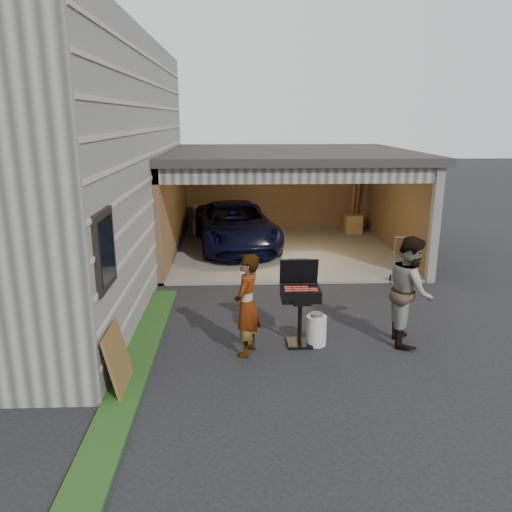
# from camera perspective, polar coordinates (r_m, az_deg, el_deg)

# --- Properties ---
(ground) EXTENTS (80.00, 80.00, 0.00)m
(ground) POSITION_cam_1_polar(r_m,az_deg,el_deg) (8.42, 2.45, -10.99)
(ground) COLOR black
(ground) RESTS_ON ground
(groundcover_strip) EXTENTS (0.50, 8.00, 0.06)m
(groundcover_strip) POSITION_cam_1_polar(r_m,az_deg,el_deg) (7.67, -14.46, -14.09)
(groundcover_strip) COLOR #193814
(groundcover_strip) RESTS_ON ground
(garage) EXTENTS (6.80, 6.30, 2.90)m
(garage) POSITION_cam_1_polar(r_m,az_deg,el_deg) (14.49, 3.42, 8.02)
(garage) COLOR #605E59
(garage) RESTS_ON ground
(minivan) EXTENTS (2.80, 4.91, 1.29)m
(minivan) POSITION_cam_1_polar(r_m,az_deg,el_deg) (14.74, -2.36, 3.33)
(minivan) COLOR black
(minivan) RESTS_ON ground
(woman) EXTENTS (0.59, 0.72, 1.70)m
(woman) POSITION_cam_1_polar(r_m,az_deg,el_deg) (8.06, -1.05, -5.62)
(woman) COLOR #A3ADCD
(woman) RESTS_ON ground
(man) EXTENTS (0.83, 1.00, 1.87)m
(man) POSITION_cam_1_polar(r_m,az_deg,el_deg) (8.86, 17.16, -3.76)
(man) COLOR #442F1A
(man) RESTS_ON ground
(bbq_grill) EXTENTS (0.65, 0.57, 1.45)m
(bbq_grill) POSITION_cam_1_polar(r_m,az_deg,el_deg) (8.42, 5.07, -4.64)
(bbq_grill) COLOR black
(bbq_grill) RESTS_ON ground
(propane_tank) EXTENTS (0.41, 0.41, 0.52)m
(propane_tank) POSITION_cam_1_polar(r_m,az_deg,el_deg) (8.66, 6.91, -8.43)
(propane_tank) COLOR silver
(propane_tank) RESTS_ON ground
(plywood_panel) EXTENTS (0.23, 0.84, 0.92)m
(plywood_panel) POSITION_cam_1_polar(r_m,az_deg,el_deg) (7.44, -15.47, -11.37)
(plywood_panel) COLOR brown
(plywood_panel) RESTS_ON ground
(hand_truck) EXTENTS (0.49, 0.43, 1.12)m
(hand_truck) POSITION_cam_1_polar(r_m,az_deg,el_deg) (12.14, 16.12, -2.05)
(hand_truck) COLOR gray
(hand_truck) RESTS_ON ground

